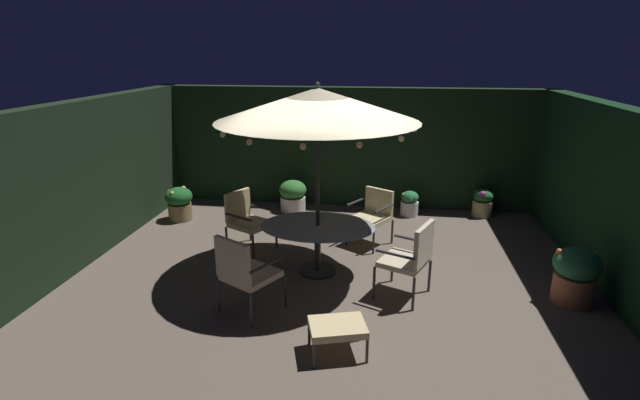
{
  "coord_description": "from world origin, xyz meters",
  "views": [
    {
      "loc": [
        0.72,
        -6.09,
        3.11
      ],
      "look_at": [
        -0.18,
        0.31,
        1.02
      ],
      "focal_mm": 26.3,
      "sensor_mm": 36.0,
      "label": 1
    }
  ],
  "objects_px": {
    "patio_chair_southeast": "(246,217)",
    "potted_plant_back_left": "(293,195)",
    "patio_umbrella": "(317,105)",
    "patio_chair_northeast": "(411,255)",
    "patio_dining_table": "(318,233)",
    "patio_chair_north": "(244,270)",
    "patio_chair_east": "(373,213)",
    "potted_plant_front_corner": "(410,203)",
    "ottoman_footrest": "(337,328)",
    "potted_plant_left_near": "(179,203)",
    "potted_plant_left_far": "(575,274)",
    "potted_plant_right_near": "(483,202)"
  },
  "relations": [
    {
      "from": "patio_chair_east",
      "to": "patio_chair_southeast",
      "type": "height_order",
      "value": "patio_chair_southeast"
    },
    {
      "from": "patio_chair_southeast",
      "to": "potted_plant_right_near",
      "type": "relative_size",
      "value": 1.74
    },
    {
      "from": "patio_dining_table",
      "to": "patio_chair_north",
      "type": "distance_m",
      "value": 1.42
    },
    {
      "from": "potted_plant_front_corner",
      "to": "potted_plant_left_far",
      "type": "xyz_separation_m",
      "value": [
        1.93,
        -3.05,
        0.15
      ]
    },
    {
      "from": "patio_chair_northeast",
      "to": "patio_chair_east",
      "type": "bearing_deg",
      "value": 106.97
    },
    {
      "from": "patio_chair_east",
      "to": "potted_plant_back_left",
      "type": "height_order",
      "value": "patio_chair_east"
    },
    {
      "from": "ottoman_footrest",
      "to": "potted_plant_left_near",
      "type": "height_order",
      "value": "potted_plant_left_near"
    },
    {
      "from": "patio_umbrella",
      "to": "patio_chair_east",
      "type": "distance_m",
      "value": 2.35
    },
    {
      "from": "potted_plant_front_corner",
      "to": "potted_plant_right_near",
      "type": "distance_m",
      "value": 1.42
    },
    {
      "from": "patio_chair_southeast",
      "to": "potted_plant_right_near",
      "type": "height_order",
      "value": "patio_chair_southeast"
    },
    {
      "from": "potted_plant_left_far",
      "to": "patio_chair_southeast",
      "type": "bearing_deg",
      "value": 166.98
    },
    {
      "from": "patio_umbrella",
      "to": "patio_chair_northeast",
      "type": "relative_size",
      "value": 2.62
    },
    {
      "from": "patio_chair_northeast",
      "to": "patio_umbrella",
      "type": "bearing_deg",
      "value": 155.81
    },
    {
      "from": "patio_dining_table",
      "to": "patio_chair_southeast",
      "type": "relative_size",
      "value": 1.73
    },
    {
      "from": "patio_chair_southeast",
      "to": "patio_chair_east",
      "type": "bearing_deg",
      "value": 14.76
    },
    {
      "from": "potted_plant_front_corner",
      "to": "potted_plant_right_near",
      "type": "relative_size",
      "value": 0.9
    },
    {
      "from": "patio_umbrella",
      "to": "potted_plant_back_left",
      "type": "xyz_separation_m",
      "value": [
        -0.88,
        2.62,
        -2.09
      ]
    },
    {
      "from": "potted_plant_back_left",
      "to": "potted_plant_left_far",
      "type": "bearing_deg",
      "value": -35.54
    },
    {
      "from": "potted_plant_left_near",
      "to": "potted_plant_front_corner",
      "type": "xyz_separation_m",
      "value": [
        4.33,
        0.85,
        -0.09
      ]
    },
    {
      "from": "patio_umbrella",
      "to": "potted_plant_right_near",
      "type": "bearing_deg",
      "value": 44.85
    },
    {
      "from": "ottoman_footrest",
      "to": "potted_plant_left_near",
      "type": "relative_size",
      "value": 1.07
    },
    {
      "from": "patio_chair_east",
      "to": "potted_plant_left_near",
      "type": "bearing_deg",
      "value": 170.58
    },
    {
      "from": "patio_chair_east",
      "to": "potted_plant_back_left",
      "type": "distance_m",
      "value": 2.18
    },
    {
      "from": "patio_umbrella",
      "to": "patio_chair_southeast",
      "type": "xyz_separation_m",
      "value": [
        -1.25,
        0.66,
        -1.87
      ]
    },
    {
      "from": "potted_plant_front_corner",
      "to": "potted_plant_back_left",
      "type": "distance_m",
      "value": 2.31
    },
    {
      "from": "potted_plant_left_near",
      "to": "potted_plant_left_far",
      "type": "distance_m",
      "value": 6.63
    },
    {
      "from": "patio_dining_table",
      "to": "patio_umbrella",
      "type": "bearing_deg",
      "value": -72.58
    },
    {
      "from": "patio_umbrella",
      "to": "ottoman_footrest",
      "type": "bearing_deg",
      "value": -75.66
    },
    {
      "from": "potted_plant_left_far",
      "to": "ottoman_footrest",
      "type": "bearing_deg",
      "value": -152.45
    },
    {
      "from": "patio_chair_north",
      "to": "patio_chair_northeast",
      "type": "height_order",
      "value": "patio_chair_northeast"
    },
    {
      "from": "patio_dining_table",
      "to": "patio_umbrella",
      "type": "relative_size",
      "value": 0.6
    },
    {
      "from": "patio_chair_southeast",
      "to": "patio_dining_table",
      "type": "bearing_deg",
      "value": -27.79
    },
    {
      "from": "patio_chair_northeast",
      "to": "ottoman_footrest",
      "type": "relative_size",
      "value": 1.53
    },
    {
      "from": "potted_plant_left_far",
      "to": "potted_plant_back_left",
      "type": "distance_m",
      "value": 5.21
    },
    {
      "from": "patio_chair_north",
      "to": "potted_plant_front_corner",
      "type": "height_order",
      "value": "patio_chair_north"
    },
    {
      "from": "patio_dining_table",
      "to": "potted_plant_left_far",
      "type": "distance_m",
      "value": 3.39
    },
    {
      "from": "patio_umbrella",
      "to": "potted_plant_left_far",
      "type": "relative_size",
      "value": 3.71
    },
    {
      "from": "potted_plant_left_far",
      "to": "potted_plant_back_left",
      "type": "relative_size",
      "value": 1.18
    },
    {
      "from": "patio_chair_southeast",
      "to": "potted_plant_left_near",
      "type": "bearing_deg",
      "value": 145.44
    },
    {
      "from": "patio_umbrella",
      "to": "patio_chair_east",
      "type": "height_order",
      "value": "patio_umbrella"
    },
    {
      "from": "patio_dining_table",
      "to": "potted_plant_front_corner",
      "type": "xyz_separation_m",
      "value": [
        1.42,
        2.64,
        -0.35
      ]
    },
    {
      "from": "patio_dining_table",
      "to": "patio_chair_east",
      "type": "relative_size",
      "value": 1.81
    },
    {
      "from": "patio_chair_northeast",
      "to": "potted_plant_left_near",
      "type": "relative_size",
      "value": 1.63
    },
    {
      "from": "patio_dining_table",
      "to": "patio_chair_southeast",
      "type": "height_order",
      "value": "patio_chair_southeast"
    },
    {
      "from": "potted_plant_left_near",
      "to": "patio_chair_east",
      "type": "bearing_deg",
      "value": -9.42
    },
    {
      "from": "patio_chair_northeast",
      "to": "potted_plant_left_far",
      "type": "relative_size",
      "value": 1.41
    },
    {
      "from": "patio_chair_north",
      "to": "patio_chair_east",
      "type": "distance_m",
      "value": 2.83
    },
    {
      "from": "patio_chair_southeast",
      "to": "potted_plant_back_left",
      "type": "height_order",
      "value": "patio_chair_southeast"
    },
    {
      "from": "patio_dining_table",
      "to": "ottoman_footrest",
      "type": "xyz_separation_m",
      "value": [
        0.49,
        -1.9,
        -0.28
      ]
    },
    {
      "from": "patio_umbrella",
      "to": "patio_dining_table",
      "type": "bearing_deg",
      "value": 107.42
    }
  ]
}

